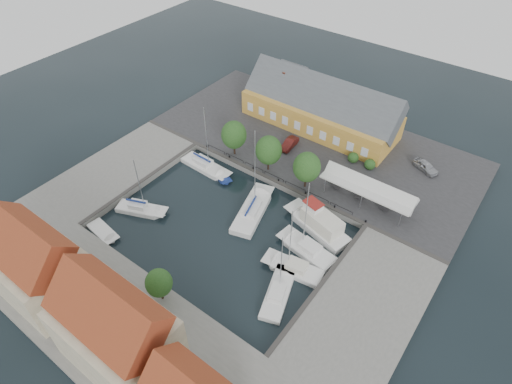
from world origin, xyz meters
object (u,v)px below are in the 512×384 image
trawler (319,224)px  west_boat_d (141,210)px  warehouse (318,107)px  center_sailboat (252,211)px  car_red (289,144)px  east_boat_b (294,269)px  launch_nw (222,176)px  launch_sw (103,232)px  east_boat_a (307,250)px  tent_canopy (368,188)px  car_silver (426,166)px  west_boat_a (205,167)px  east_boat_c (278,295)px

trawler → west_boat_d: size_ratio=1.06×
warehouse → center_sailboat: (3.98, -25.12, -4.07)m
car_red → east_boat_b: (14.68, -21.00, -1.46)m
trawler → launch_nw: (-18.49, 0.66, -0.93)m
warehouse → launch_sw: 42.49m
center_sailboat → east_boat_b: size_ratio=1.30×
west_boat_d → launch_sw: size_ratio=1.79×
car_red → east_boat_b: east_boat_b is taller
center_sailboat → east_boat_a: 10.48m
launch_sw → launch_nw: 20.27m
east_boat_b → launch_sw: east_boat_b is taller
tent_canopy → east_boat_b: (-1.94, -16.38, -3.42)m
trawler → launch_sw: trawler is taller
east_boat_b → launch_sw: bearing=-157.1°
trawler → west_boat_d: bearing=-151.3°
tent_canopy → car_silver: (4.47, 12.56, -1.92)m
tent_canopy → car_red: size_ratio=3.17×
tent_canopy → east_boat_a: east_boat_a is taller
car_silver → tent_canopy: bearing=-175.7°
west_boat_d → tent_canopy: bearing=38.5°
car_silver → center_sailboat: size_ratio=0.31×
east_boat_a → launch_sw: east_boat_a is taller
tent_canopy → car_red: tent_canopy is taller
west_boat_a → launch_nw: (3.71, -0.09, -0.18)m
warehouse → east_boat_a: size_ratio=2.31×
center_sailboat → launch_sw: bearing=-132.8°
car_silver → launch_nw: size_ratio=0.95×
center_sailboat → west_boat_a: (-12.72, 3.77, -0.09)m
car_silver → east_boat_a: size_ratio=0.36×
warehouse → car_silver: size_ratio=6.35×
east_boat_c → trawler: bearing=97.8°
east_boat_b → east_boat_c: east_boat_b is taller
trawler → tent_canopy: bearing=69.1°
car_red → west_boat_d: west_boat_d is taller
east_boat_a → west_boat_a: west_boat_a is taller
center_sailboat → east_boat_a: center_sailboat is taller
east_boat_b → car_silver: bearing=77.5°
east_boat_b → east_boat_c: 4.57m
center_sailboat → east_boat_c: (11.21, -9.66, -0.10)m
tent_canopy → launch_sw: 38.55m
warehouse → car_red: 9.62m
warehouse → west_boat_a: bearing=-112.3°
east_boat_a → launch_sw: 28.88m
launch_sw → west_boat_d: bearing=80.7°
tent_canopy → east_boat_c: bearing=-93.9°
east_boat_b → launch_sw: 27.45m
launch_nw → launch_sw: bearing=-106.1°
east_boat_b → east_boat_c: bearing=-83.3°
trawler → launch_nw: trawler is taller
warehouse → car_red: bearing=-90.1°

